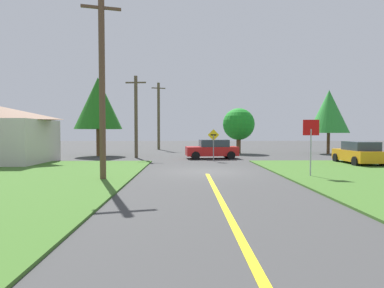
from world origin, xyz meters
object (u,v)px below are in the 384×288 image
at_px(utility_pole_far, 159,116).
at_px(pine_tree_center, 239,124).
at_px(car_on_crossroad, 359,153).
at_px(utility_pole_near, 102,85).
at_px(stop_sign, 311,137).
at_px(oak_tree_right, 329,112).
at_px(oak_tree_left, 98,103).
at_px(car_approaching_junction, 212,149).
at_px(direction_sign, 213,141).
at_px(utility_pole_mid, 136,116).

xyz_separation_m(utility_pole_far, pine_tree_center, (9.10, -7.31, -1.29)).
distance_m(car_on_crossroad, utility_pole_near, 17.72).
relative_size(stop_sign, pine_tree_center, 0.61).
bearing_deg(pine_tree_center, oak_tree_right, -4.91).
xyz_separation_m(utility_pole_far, oak_tree_left, (-4.75, -10.62, 0.59)).
distance_m(utility_pole_near, pine_tree_center, 20.51).
xyz_separation_m(car_on_crossroad, car_approaching_junction, (-9.80, 5.13, 0.00)).
bearing_deg(utility_pole_near, direction_sign, 57.41).
xyz_separation_m(car_approaching_junction, direction_sign, (-0.10, -2.33, 0.75)).
bearing_deg(utility_pole_mid, car_on_crossroad, -20.08).
distance_m(stop_sign, utility_pole_far, 26.58).
bearing_deg(direction_sign, car_on_crossroad, -15.78).
distance_m(utility_pole_far, oak_tree_left, 11.65).
bearing_deg(utility_pole_mid, pine_tree_center, 28.42).
distance_m(utility_pole_far, oak_tree_right, 20.06).
bearing_deg(car_approaching_junction, oak_tree_right, -162.00).
relative_size(utility_pole_near, oak_tree_left, 1.18).
distance_m(direction_sign, oak_tree_right, 15.18).
bearing_deg(oak_tree_right, utility_pole_far, 156.16).
distance_m(car_approaching_junction, oak_tree_left, 11.68).
height_order(car_on_crossroad, oak_tree_right, oak_tree_right).
relative_size(utility_pole_near, direction_sign, 3.48).
bearing_deg(utility_pole_near, utility_pole_mid, 92.04).
distance_m(utility_pole_mid, pine_tree_center, 11.36).
height_order(stop_sign, pine_tree_center, pine_tree_center).
height_order(car_on_crossroad, utility_pole_mid, utility_pole_mid).
bearing_deg(pine_tree_center, oak_tree_left, -166.59).
height_order(stop_sign, utility_pole_near, utility_pole_near).
relative_size(utility_pole_near, utility_pole_mid, 1.22).
distance_m(stop_sign, car_on_crossroad, 8.35).
bearing_deg(stop_sign, oak_tree_left, -36.10).
bearing_deg(oak_tree_left, utility_pole_far, 65.89).
relative_size(stop_sign, oak_tree_right, 0.44).
bearing_deg(utility_pole_mid, utility_pole_far, 86.04).
xyz_separation_m(car_on_crossroad, direction_sign, (-9.90, 2.80, 0.75)).
relative_size(utility_pole_far, oak_tree_right, 1.29).
xyz_separation_m(car_approaching_junction, pine_tree_center, (3.34, 6.27, 2.28)).
bearing_deg(utility_pole_mid, oak_tree_left, 151.56).
xyz_separation_m(utility_pole_mid, direction_sign, (6.53, -3.21, -2.15)).
bearing_deg(utility_pole_far, stop_sign, -68.36).
bearing_deg(direction_sign, oak_tree_left, 152.98).
relative_size(stop_sign, utility_pole_mid, 0.40).
bearing_deg(oak_tree_left, car_on_crossroad, -21.76).
height_order(oak_tree_left, oak_tree_right, oak_tree_left).
height_order(car_approaching_junction, oak_tree_left, oak_tree_left).
height_order(car_on_crossroad, pine_tree_center, pine_tree_center).
xyz_separation_m(car_approaching_junction, oak_tree_left, (-10.50, 2.97, 4.16)).
xyz_separation_m(car_on_crossroad, utility_pole_mid, (-16.43, 6.01, 2.90)).
relative_size(car_approaching_junction, oak_tree_left, 0.61).
xyz_separation_m(car_on_crossroad, utility_pole_far, (-15.55, 18.72, 3.57)).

